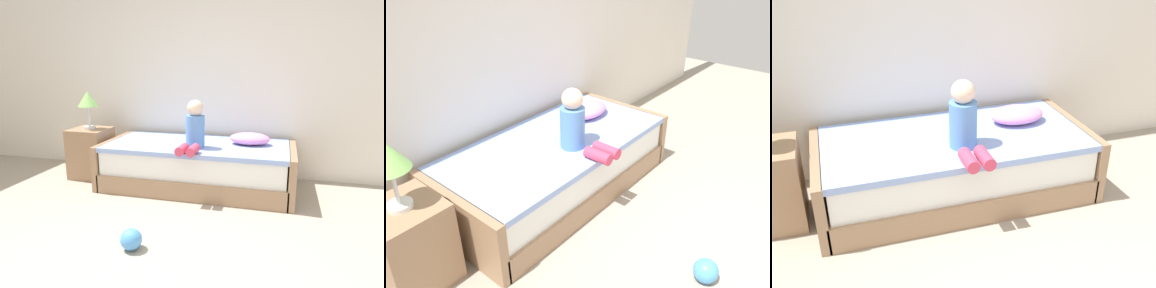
% 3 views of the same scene
% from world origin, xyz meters
% --- Properties ---
extents(bed, '(2.11, 1.00, 0.50)m').
position_xyz_m(bed, '(-0.07, 2.00, 0.25)').
color(bed, '#997556').
rests_on(bed, ground).
extents(child_figure, '(0.20, 0.51, 0.50)m').
position_xyz_m(child_figure, '(-0.06, 1.77, 0.70)').
color(child_figure, '#598CD1').
rests_on(child_figure, bed).
extents(pillow, '(0.44, 0.30, 0.13)m').
position_xyz_m(pillow, '(0.49, 2.10, 0.56)').
color(pillow, '#EA8CC6').
rests_on(pillow, bed).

